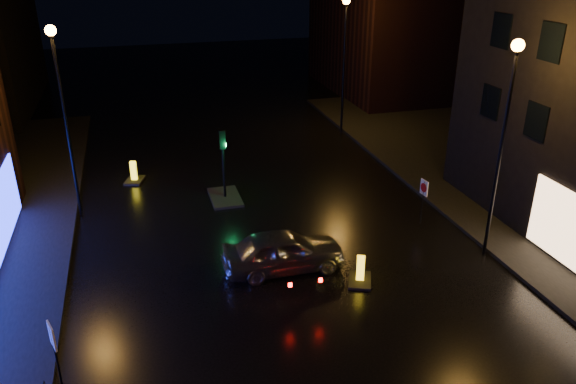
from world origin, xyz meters
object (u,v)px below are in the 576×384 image
at_px(road_sign_left, 53,341).
at_px(road_sign_right, 424,191).
at_px(silver_hatchback, 284,251).
at_px(bollard_far, 134,177).
at_px(traffic_signal, 225,189).
at_px(bollard_near, 360,276).

xyz_separation_m(road_sign_left, road_sign_right, (14.34, 6.28, -0.07)).
xyz_separation_m(silver_hatchback, bollard_far, (-5.18, 10.29, -0.54)).
bearing_deg(traffic_signal, silver_hatchback, -81.48).
bearing_deg(traffic_signal, road_sign_right, -32.54).
xyz_separation_m(bollard_near, road_sign_left, (-10.02, -2.75, 1.40)).
height_order(bollard_near, road_sign_right, road_sign_right).
height_order(silver_hatchback, bollard_far, silver_hatchback).
xyz_separation_m(traffic_signal, road_sign_left, (-6.54, -11.26, 1.13)).
relative_size(silver_hatchback, road_sign_left, 2.10).
bearing_deg(bollard_far, road_sign_right, -16.76).
xyz_separation_m(traffic_signal, silver_hatchback, (1.03, -6.90, 0.28)).
xyz_separation_m(traffic_signal, bollard_near, (3.48, -8.51, -0.27)).
distance_m(silver_hatchback, bollard_far, 11.53).
xyz_separation_m(bollard_far, road_sign_left, (-2.39, -14.64, 1.40)).
bearing_deg(traffic_signal, bollard_near, -67.74).
bearing_deg(silver_hatchback, road_sign_right, -73.47).
distance_m(traffic_signal, road_sign_right, 9.32).
height_order(bollard_near, road_sign_left, road_sign_left).
distance_m(road_sign_left, road_sign_right, 15.65).
relative_size(bollard_near, road_sign_left, 0.66).
distance_m(silver_hatchback, road_sign_left, 8.78).
relative_size(silver_hatchback, road_sign_right, 2.18).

